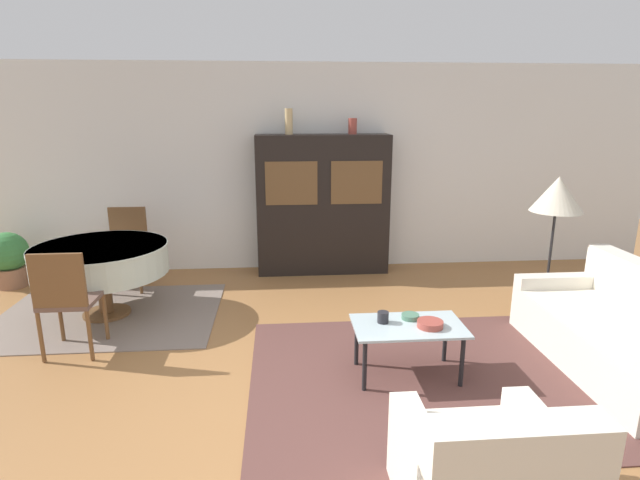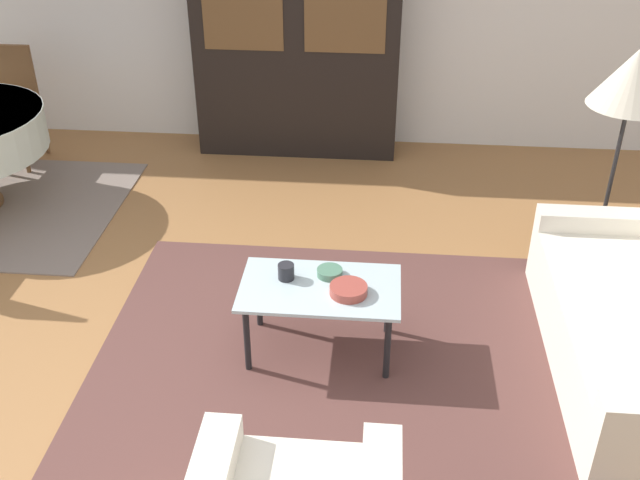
{
  "view_description": "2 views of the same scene",
  "coord_description": "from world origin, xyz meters",
  "views": [
    {
      "loc": [
        -0.16,
        -3.02,
        2.11
      ],
      "look_at": [
        0.2,
        1.4,
        0.95
      ],
      "focal_mm": 28.0,
      "sensor_mm": 36.0,
      "label": 1
    },
    {
      "loc": [
        1.14,
        -2.77,
        2.81
      ],
      "look_at": [
        0.84,
        0.58,
        0.75
      ],
      "focal_mm": 42.0,
      "sensor_mm": 36.0,
      "label": 2
    }
  ],
  "objects": [
    {
      "name": "dining_table",
      "position": [
        -2.01,
        2.06,
        0.61
      ],
      "size": [
        1.35,
        1.35,
        0.76
      ],
      "color": "brown",
      "rests_on": "dining_rug"
    },
    {
      "name": "dining_chair_far",
      "position": [
        -2.01,
        2.95,
        0.56
      ],
      "size": [
        0.44,
        0.44,
        0.96
      ],
      "rotation": [
        0.0,
        0.0,
        3.14
      ],
      "color": "brown",
      "rests_on": "dining_rug"
    },
    {
      "name": "wall_back",
      "position": [
        0.0,
        3.63,
        1.35
      ],
      "size": [
        10.0,
        0.06,
        2.7
      ],
      "color": "white",
      "rests_on": "ground_plane"
    },
    {
      "name": "bowl_small",
      "position": [
        0.89,
        0.7,
        0.47
      ],
      "size": [
        0.14,
        0.14,
        0.04
      ],
      "color": "#4C7A60",
      "rests_on": "coffee_table"
    },
    {
      "name": "vase_short",
      "position": [
        0.77,
        3.38,
        1.91
      ],
      "size": [
        0.11,
        0.11,
        0.2
      ],
      "color": "#9E4238",
      "rests_on": "display_cabinet"
    },
    {
      "name": "dining_rug",
      "position": [
        -2.0,
        2.05,
        0.01
      ],
      "size": [
        2.27,
        1.72,
        0.01
      ],
      "color": "gray",
      "rests_on": "ground_plane"
    },
    {
      "name": "ground_plane",
      "position": [
        0.0,
        0.0,
        0.0
      ],
      "size": [
        14.0,
        14.0,
        0.0
      ],
      "primitive_type": "plane",
      "color": "#9E6B3D"
    },
    {
      "name": "dining_chair_near",
      "position": [
        -2.01,
        1.17,
        0.56
      ],
      "size": [
        0.44,
        0.44,
        0.96
      ],
      "color": "brown",
      "rests_on": "dining_rug"
    },
    {
      "name": "coffee_table",
      "position": [
        0.84,
        0.58,
        0.4
      ],
      "size": [
        0.88,
        0.52,
        0.44
      ],
      "color": "black",
      "rests_on": "area_rug"
    },
    {
      "name": "couch",
      "position": [
        2.67,
        0.57,
        0.29
      ],
      "size": [
        0.93,
        1.85,
        0.82
      ],
      "rotation": [
        0.0,
        0.0,
        1.57
      ],
      "color": "silver",
      "rests_on": "ground_plane"
    },
    {
      "name": "display_cabinet",
      "position": [
        0.4,
        3.38,
        0.91
      ],
      "size": [
        1.71,
        0.41,
        1.81
      ],
      "color": "black",
      "rests_on": "ground_plane"
    },
    {
      "name": "potted_plant",
      "position": [
        -3.47,
        3.07,
        0.37
      ],
      "size": [
        0.48,
        0.48,
        0.68
      ],
      "color": "#93664C",
      "rests_on": "ground_plane"
    },
    {
      "name": "vase_tall",
      "position": [
        -0.03,
        3.38,
        1.97
      ],
      "size": [
        0.1,
        0.1,
        0.32
      ],
      "color": "tan",
      "rests_on": "display_cabinet"
    },
    {
      "name": "cup",
      "position": [
        0.65,
        0.64,
        0.5
      ],
      "size": [
        0.09,
        0.09,
        0.09
      ],
      "color": "#232328",
      "rests_on": "coffee_table"
    },
    {
      "name": "armchair",
      "position": [
        0.87,
        -0.96,
        0.3
      ],
      "size": [
        0.83,
        0.81,
        0.8
      ],
      "color": "silver",
      "rests_on": "ground_plane"
    },
    {
      "name": "floor_lamp",
      "position": [
        2.66,
        1.79,
        1.25
      ],
      "size": [
        0.52,
        0.52,
        1.46
      ],
      "color": "black",
      "rests_on": "ground_plane"
    },
    {
      "name": "bowl",
      "position": [
        1.0,
        0.53,
        0.48
      ],
      "size": [
        0.21,
        0.21,
        0.05
      ],
      "color": "#9E4238",
      "rests_on": "coffee_table"
    },
    {
      "name": "area_rug",
      "position": [
        0.93,
        0.54,
        0.01
      ],
      "size": [
        2.72,
        2.27,
        0.01
      ],
      "color": "brown",
      "rests_on": "ground_plane"
    }
  ]
}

